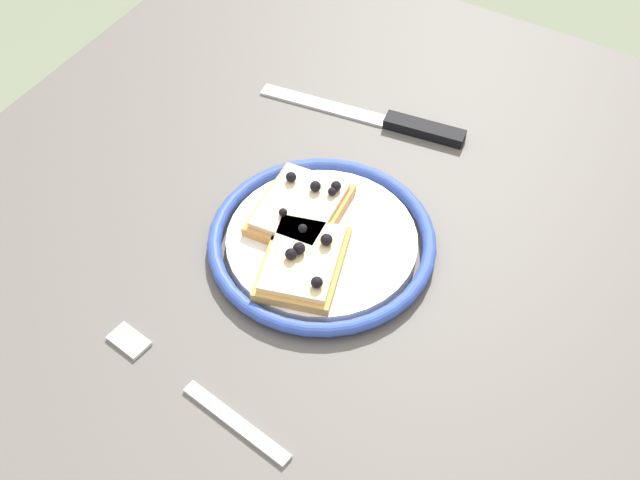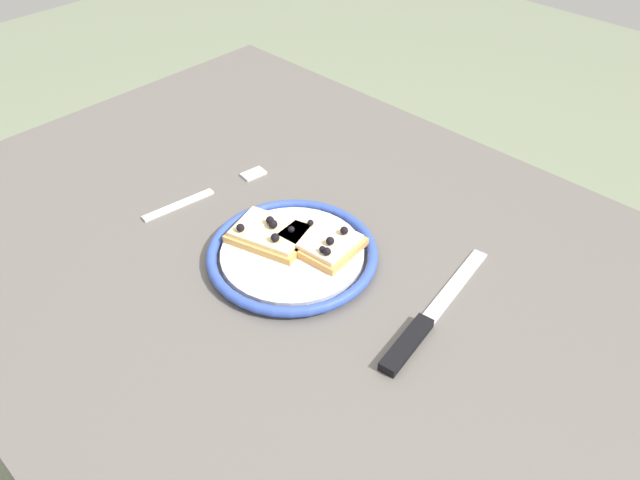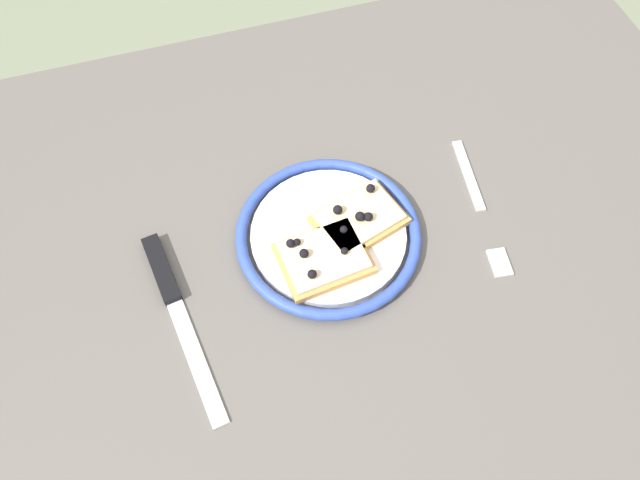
% 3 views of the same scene
% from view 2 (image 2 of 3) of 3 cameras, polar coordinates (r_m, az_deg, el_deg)
% --- Properties ---
extents(dining_table, '(1.01, 0.80, 0.70)m').
position_cam_2_polar(dining_table, '(0.89, -4.23, -3.78)').
color(dining_table, '#5B5651').
rests_on(dining_table, ground_plane).
extents(plate, '(0.22, 0.22, 0.02)m').
position_cam_2_polar(plate, '(0.79, -2.59, -1.28)').
color(plate, white).
rests_on(plate, dining_table).
extents(pizza_slice_near, '(0.11, 0.09, 0.03)m').
position_cam_2_polar(pizza_slice_near, '(0.79, 0.06, 0.03)').
color(pizza_slice_near, tan).
rests_on(pizza_slice_near, plate).
extents(pizza_slice_far, '(0.12, 0.10, 0.03)m').
position_cam_2_polar(pizza_slice_far, '(0.80, -4.70, 0.62)').
color(pizza_slice_far, tan).
rests_on(pizza_slice_far, plate).
extents(knife, '(0.05, 0.24, 0.01)m').
position_cam_2_polar(knife, '(0.71, 9.38, -7.99)').
color(knife, silver).
rests_on(knife, dining_table).
extents(fork, '(0.04, 0.20, 0.00)m').
position_cam_2_polar(fork, '(0.92, -10.39, 4.35)').
color(fork, silver).
rests_on(fork, dining_table).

